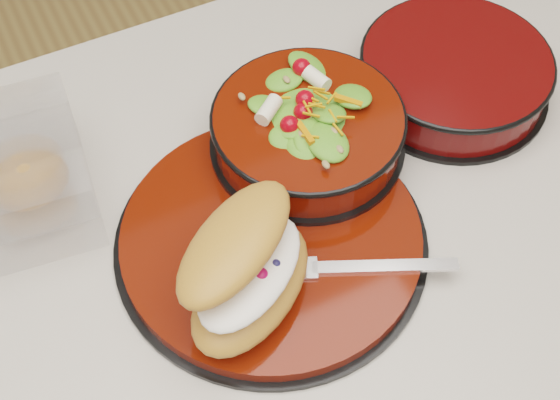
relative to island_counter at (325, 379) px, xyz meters
name	(u,v)px	position (x,y,z in m)	size (l,w,h in m)	color
island_counter	(325,379)	(0.00, 0.00, 0.00)	(1.24, 0.74, 0.90)	silver
dinner_plate	(272,239)	(-0.09, 0.00, 0.46)	(0.32, 0.32, 0.02)	black
salad_bowl	(308,125)	(0.00, 0.08, 0.50)	(0.21, 0.21, 0.09)	black
croissant	(247,268)	(-0.14, -0.05, 0.51)	(0.18, 0.17, 0.10)	#C6783C
fork	(358,267)	(-0.03, -0.08, 0.47)	(0.17, 0.09, 0.00)	silver
extra_bowl	(454,73)	(0.20, 0.10, 0.48)	(0.23, 0.23, 0.05)	black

